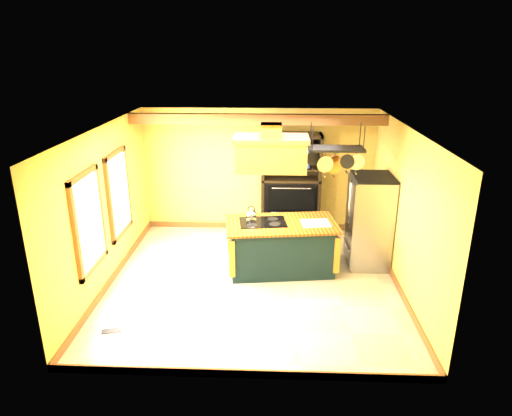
# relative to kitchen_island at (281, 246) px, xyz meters

# --- Properties ---
(floor) EXTENTS (5.00, 5.00, 0.00)m
(floor) POSITION_rel_kitchen_island_xyz_m (-0.48, -0.49, -0.47)
(floor) COLOR beige
(floor) RESTS_ON ground
(ceiling) EXTENTS (5.00, 5.00, 0.00)m
(ceiling) POSITION_rel_kitchen_island_xyz_m (-0.48, -0.49, 2.23)
(ceiling) COLOR white
(ceiling) RESTS_ON wall_back
(wall_back) EXTENTS (5.00, 0.02, 2.70)m
(wall_back) POSITION_rel_kitchen_island_xyz_m (-0.48, 2.01, 0.88)
(wall_back) COLOR #E4C453
(wall_back) RESTS_ON floor
(wall_front) EXTENTS (5.00, 0.02, 2.70)m
(wall_front) POSITION_rel_kitchen_island_xyz_m (-0.48, -2.99, 0.88)
(wall_front) COLOR #E4C453
(wall_front) RESTS_ON floor
(wall_left) EXTENTS (0.02, 5.00, 2.70)m
(wall_left) POSITION_rel_kitchen_island_xyz_m (-2.98, -0.49, 0.88)
(wall_left) COLOR #E4C453
(wall_left) RESTS_ON floor
(wall_right) EXTENTS (0.02, 5.00, 2.70)m
(wall_right) POSITION_rel_kitchen_island_xyz_m (2.02, -0.49, 0.88)
(wall_right) COLOR #E4C453
(wall_right) RESTS_ON floor
(ceiling_beam) EXTENTS (5.00, 0.15, 0.20)m
(ceiling_beam) POSITION_rel_kitchen_island_xyz_m (-0.48, 1.21, 2.12)
(ceiling_beam) COLOR brown
(ceiling_beam) RESTS_ON ceiling
(window_near) EXTENTS (0.06, 1.06, 1.56)m
(window_near) POSITION_rel_kitchen_island_xyz_m (-2.95, -1.29, 0.93)
(window_near) COLOR brown
(window_near) RESTS_ON wall_left
(window_far) EXTENTS (0.06, 1.06, 1.56)m
(window_far) POSITION_rel_kitchen_island_xyz_m (-2.95, 0.11, 0.93)
(window_far) COLOR brown
(window_far) RESTS_ON wall_left
(kitchen_island) EXTENTS (2.11, 1.34, 1.11)m
(kitchen_island) POSITION_rel_kitchen_island_xyz_m (0.00, 0.00, 0.00)
(kitchen_island) COLOR black
(kitchen_island) RESTS_ON floor
(range_hood) EXTENTS (1.27, 0.72, 0.80)m
(range_hood) POSITION_rel_kitchen_island_xyz_m (-0.20, -0.00, 1.76)
(range_hood) COLOR #B4902D
(range_hood) RESTS_ON ceiling
(pot_rack) EXTENTS (1.01, 0.47, 0.87)m
(pot_rack) POSITION_rel_kitchen_island_xyz_m (0.91, 0.01, 1.71)
(pot_rack) COLOR black
(pot_rack) RESTS_ON ceiling
(refrigerator) EXTENTS (0.74, 0.87, 1.69)m
(refrigerator) POSITION_rel_kitchen_island_xyz_m (1.63, 0.31, 0.35)
(refrigerator) COLOR #93959B
(refrigerator) RESTS_ON floor
(hutch) EXTENTS (1.25, 0.57, 2.22)m
(hutch) POSITION_rel_kitchen_island_xyz_m (0.22, 1.76, 0.39)
(hutch) COLOR black
(hutch) RESTS_ON floor
(floor_register) EXTENTS (0.30, 0.19, 0.01)m
(floor_register) POSITION_rel_kitchen_island_xyz_m (-2.49, -2.07, -0.46)
(floor_register) COLOR black
(floor_register) RESTS_ON floor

